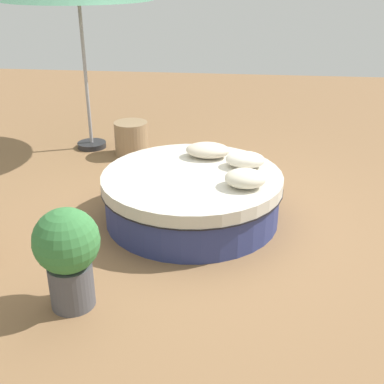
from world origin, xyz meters
TOP-DOWN VIEW (x-y plane):
  - ground_plane at (0.00, 0.00)m, footprint 16.00×16.00m
  - round_bed at (0.00, 0.00)m, footprint 1.99×1.99m
  - throw_pillow_0 at (0.58, -0.27)m, footprint 0.42×0.36m
  - throw_pillow_1 at (0.57, 0.28)m, footprint 0.44×0.32m
  - throw_pillow_2 at (0.13, 0.53)m, footprint 0.51×0.35m
  - planter at (-0.82, -1.65)m, footprint 0.54×0.54m
  - side_table at (-1.12, 1.92)m, footprint 0.49×0.49m

SIDE VIEW (x-z plane):
  - ground_plane at x=0.00m, z-range 0.00..0.00m
  - side_table at x=-1.12m, z-range 0.00..0.50m
  - round_bed at x=0.00m, z-range 0.01..0.54m
  - planter at x=-0.82m, z-range 0.07..0.96m
  - throw_pillow_2 at x=0.13m, z-range 0.54..0.71m
  - throw_pillow_1 at x=0.57m, z-range 0.54..0.71m
  - throw_pillow_0 at x=0.58m, z-range 0.54..0.72m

